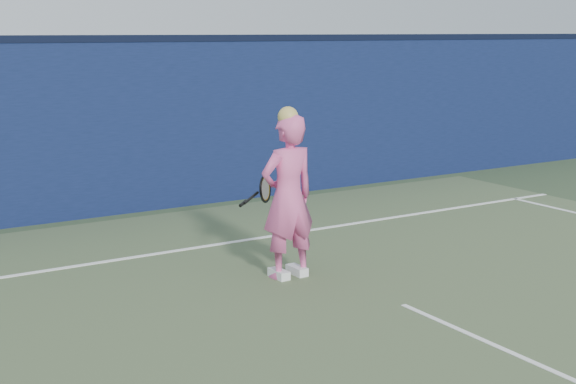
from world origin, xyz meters
TOP-DOWN VIEW (x-y plane):
  - ground at (0.00, 0.00)m, footprint 80.00×80.00m
  - backstop_wall at (0.00, 6.50)m, footprint 24.00×0.40m
  - wall_cap at (0.00, 6.50)m, footprint 24.00×0.42m
  - player at (-0.47, 2.41)m, footprint 0.67×0.46m
  - racket at (-0.49, 2.90)m, footprint 0.56×0.30m
  - court_lines at (0.00, -0.33)m, footprint 11.00×12.04m

SIDE VIEW (x-z plane):
  - ground at x=0.00m, z-range 0.00..0.00m
  - court_lines at x=0.00m, z-range 0.01..0.01m
  - racket at x=-0.49m, z-range 0.73..1.05m
  - player at x=-0.47m, z-range -0.03..1.84m
  - backstop_wall at x=0.00m, z-range 0.00..2.50m
  - wall_cap at x=0.00m, z-range 2.50..2.60m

